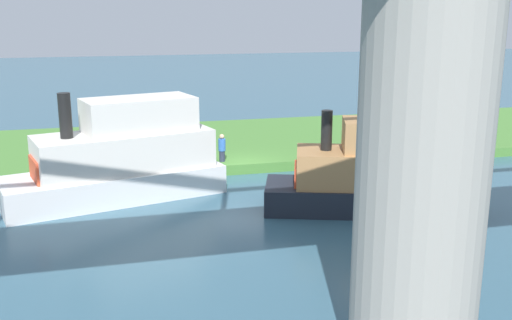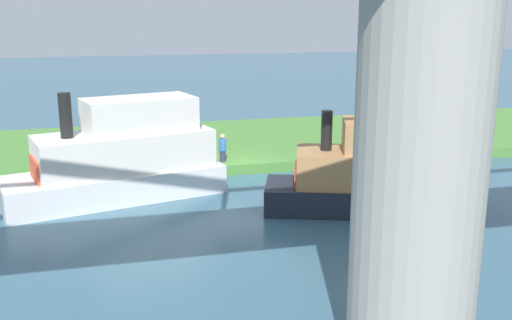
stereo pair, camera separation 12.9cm
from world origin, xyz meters
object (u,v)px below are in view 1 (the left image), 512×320
Objects in this scene: mooring_post at (186,155)px; motorboat_white at (121,158)px; houseboat_blue at (343,168)px; bridge_pylon at (422,163)px; motorboat_red at (372,174)px; person_on_bank at (222,148)px.

motorboat_white is (3.17, 2.81, 0.69)m from mooring_post.
houseboat_blue is (-10.44, -0.64, -1.27)m from motorboat_white.
bridge_pylon reaches higher than houseboat_blue.
motorboat_red is 10.53m from motorboat_white.
motorboat_white is at bearing 3.53° from houseboat_blue.
bridge_pylon is at bearing 69.68° from motorboat_red.
motorboat_red is at bearing -110.32° from bridge_pylon.
bridge_pylon reaches higher than person_on_bank.
houseboat_blue is at bearing 155.18° from person_on_bank.
bridge_pylon is 8.81× the size of mooring_post.
bridge_pylon is 16.25m from houseboat_blue.
person_on_bank is 6.05m from houseboat_blue.
motorboat_white is 2.42× the size of houseboat_blue.
person_on_bank is 5.94m from motorboat_white.
person_on_bank is at bearing -147.64° from motorboat_white.
bridge_pylon is at bearing 73.13° from houseboat_blue.
houseboat_blue is at bearing -176.47° from motorboat_white.
bridge_pylon is 11.29m from motorboat_red.
person_on_bank is 0.14× the size of motorboat_white.
person_on_bank reaches higher than mooring_post.
motorboat_red is (-3.75, -10.14, -3.25)m from bridge_pylon.
motorboat_white reaches higher than person_on_bank.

